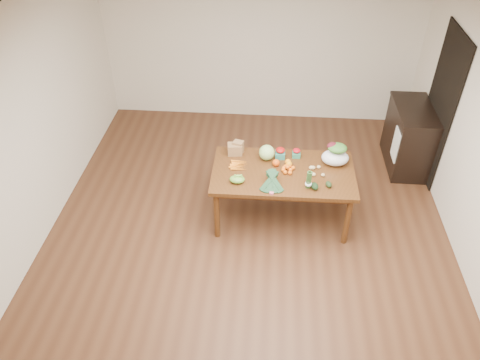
# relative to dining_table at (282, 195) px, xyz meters

# --- Properties ---
(floor) EXTENTS (6.00, 6.00, 0.00)m
(floor) POSITION_rel_dining_table_xyz_m (-0.40, -0.41, -0.38)
(floor) COLOR #52301C
(floor) RESTS_ON ground
(ceiling) EXTENTS (5.00, 6.00, 0.02)m
(ceiling) POSITION_rel_dining_table_xyz_m (-0.40, -0.41, 2.33)
(ceiling) COLOR white
(ceiling) RESTS_ON room_walls
(room_walls) EXTENTS (5.02, 6.02, 2.70)m
(room_walls) POSITION_rel_dining_table_xyz_m (-0.40, -0.41, 0.97)
(room_walls) COLOR beige
(room_walls) RESTS_ON floor
(dining_table) EXTENTS (1.73, 0.97, 0.75)m
(dining_table) POSITION_rel_dining_table_xyz_m (0.00, 0.00, 0.00)
(dining_table) COLOR #542C13
(dining_table) RESTS_ON floor
(doorway_dark) EXTENTS (0.02, 1.00, 2.10)m
(doorway_dark) POSITION_rel_dining_table_xyz_m (2.08, 1.19, 0.68)
(doorway_dark) COLOR black
(doorway_dark) RESTS_ON floor
(cabinet) EXTENTS (0.52, 1.02, 0.94)m
(cabinet) POSITION_rel_dining_table_xyz_m (1.82, 1.32, 0.10)
(cabinet) COLOR black
(cabinet) RESTS_ON floor
(dish_towel) EXTENTS (0.02, 0.28, 0.45)m
(dish_towel) POSITION_rel_dining_table_xyz_m (1.56, 0.99, 0.18)
(dish_towel) COLOR white
(dish_towel) RESTS_ON cabinet
(paper_bag) EXTENTS (0.24, 0.20, 0.17)m
(paper_bag) POSITION_rel_dining_table_xyz_m (-0.62, 0.32, 0.46)
(paper_bag) COLOR brown
(paper_bag) RESTS_ON dining_table
(cabbage) EXTENTS (0.20, 0.20, 0.20)m
(cabbage) POSITION_rel_dining_table_xyz_m (-0.21, 0.24, 0.47)
(cabbage) COLOR #B9DB7E
(cabbage) RESTS_ON dining_table
(strawberry_basket_a) EXTENTS (0.12, 0.12, 0.11)m
(strawberry_basket_a) POSITION_rel_dining_table_xyz_m (-0.04, 0.29, 0.43)
(strawberry_basket_a) COLOR #AC150B
(strawberry_basket_a) RESTS_ON dining_table
(strawberry_basket_b) EXTENTS (0.10, 0.10, 0.09)m
(strawberry_basket_b) POSITION_rel_dining_table_xyz_m (0.16, 0.32, 0.42)
(strawberry_basket_b) COLOR red
(strawberry_basket_b) RESTS_ON dining_table
(orange_a) EXTENTS (0.09, 0.09, 0.09)m
(orange_a) POSITION_rel_dining_table_xyz_m (-0.09, 0.11, 0.42)
(orange_a) COLOR #DD500D
(orange_a) RESTS_ON dining_table
(orange_b) EXTENTS (0.07, 0.07, 0.07)m
(orange_b) POSITION_rel_dining_table_xyz_m (0.05, 0.15, 0.41)
(orange_b) COLOR orange
(orange_b) RESTS_ON dining_table
(orange_c) EXTENTS (0.08, 0.08, 0.08)m
(orange_c) POSITION_rel_dining_table_xyz_m (0.06, 0.10, 0.41)
(orange_c) COLOR orange
(orange_c) RESTS_ON dining_table
(mandarin_cluster) EXTENTS (0.18, 0.18, 0.08)m
(mandarin_cluster) POSITION_rel_dining_table_xyz_m (0.05, 0.01, 0.42)
(mandarin_cluster) COLOR #E65C0E
(mandarin_cluster) RESTS_ON dining_table
(carrots) EXTENTS (0.22, 0.22, 0.03)m
(carrots) POSITION_rel_dining_table_xyz_m (-0.55, 0.07, 0.39)
(carrots) COLOR #DD5E12
(carrots) RESTS_ON dining_table
(snap_pea_bag) EXTENTS (0.18, 0.13, 0.08)m
(snap_pea_bag) POSITION_rel_dining_table_xyz_m (-0.54, -0.25, 0.42)
(snap_pea_bag) COLOR #639933
(snap_pea_bag) RESTS_ON dining_table
(kale_bunch) EXTENTS (0.32, 0.40, 0.16)m
(kale_bunch) POSITION_rel_dining_table_xyz_m (-0.13, -0.33, 0.45)
(kale_bunch) COLOR #16311C
(kale_bunch) RESTS_ON dining_table
(asparagus_bundle) EXTENTS (0.08, 0.12, 0.26)m
(asparagus_bundle) POSITION_rel_dining_table_xyz_m (0.28, -0.30, 0.50)
(asparagus_bundle) COLOR #4A843C
(asparagus_bundle) RESTS_ON dining_table
(potato_a) EXTENTS (0.06, 0.05, 0.05)m
(potato_a) POSITION_rel_dining_table_xyz_m (0.34, 0.07, 0.40)
(potato_a) COLOR tan
(potato_a) RESTS_ON dining_table
(potato_b) EXTENTS (0.05, 0.05, 0.05)m
(potato_b) POSITION_rel_dining_table_xyz_m (0.36, -0.07, 0.40)
(potato_b) COLOR tan
(potato_b) RESTS_ON dining_table
(potato_c) EXTENTS (0.05, 0.04, 0.04)m
(potato_c) POSITION_rel_dining_table_xyz_m (0.43, 0.09, 0.40)
(potato_c) COLOR #DDC080
(potato_c) RESTS_ON dining_table
(potato_d) EXTENTS (0.06, 0.05, 0.05)m
(potato_d) POSITION_rel_dining_table_xyz_m (0.36, 0.07, 0.40)
(potato_d) COLOR tan
(potato_d) RESTS_ON dining_table
(potato_e) EXTENTS (0.05, 0.04, 0.04)m
(potato_e) POSITION_rel_dining_table_xyz_m (0.47, -0.06, 0.40)
(potato_e) COLOR tan
(potato_e) RESTS_ON dining_table
(avocado_a) EXTENTS (0.11, 0.13, 0.08)m
(avocado_a) POSITION_rel_dining_table_xyz_m (0.36, -0.31, 0.41)
(avocado_a) COLOR black
(avocado_a) RESTS_ON dining_table
(avocado_b) EXTENTS (0.09, 0.11, 0.07)m
(avocado_b) POSITION_rel_dining_table_xyz_m (0.52, -0.26, 0.41)
(avocado_b) COLOR black
(avocado_b) RESTS_ON dining_table
(salad_bag) EXTENTS (0.34, 0.25, 0.26)m
(salad_bag) POSITION_rel_dining_table_xyz_m (0.63, 0.20, 0.50)
(salad_bag) COLOR silver
(salad_bag) RESTS_ON dining_table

